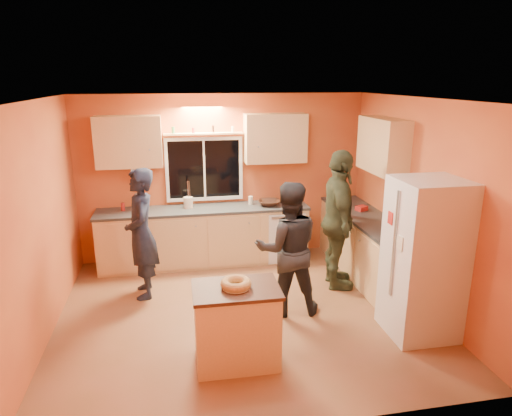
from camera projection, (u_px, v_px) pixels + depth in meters
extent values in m
plane|color=brown|center=(244.00, 312.00, 5.70)|extent=(4.50, 4.50, 0.00)
cube|color=orange|center=(223.00, 178.00, 7.23)|extent=(4.50, 0.04, 2.60)
cube|color=orange|center=(286.00, 287.00, 3.45)|extent=(4.50, 0.04, 2.60)
cube|color=orange|center=(39.00, 224.00, 4.94)|extent=(0.04, 4.00, 2.60)
cube|color=orange|center=(420.00, 204.00, 5.74)|extent=(0.04, 4.00, 2.60)
cube|color=white|center=(243.00, 99.00, 4.98)|extent=(4.50, 4.00, 0.02)
cube|color=black|center=(204.00, 169.00, 7.12)|extent=(1.10, 0.02, 0.90)
cube|color=white|center=(204.00, 169.00, 7.11)|extent=(1.20, 0.04, 1.00)
cube|color=tan|center=(129.00, 142.00, 6.65)|extent=(0.95, 0.33, 0.75)
cube|color=tan|center=(275.00, 138.00, 7.05)|extent=(0.95, 0.33, 0.75)
cube|color=tan|center=(383.00, 145.00, 6.30)|extent=(0.33, 1.00, 0.75)
cylinder|color=silver|center=(141.00, 173.00, 6.69)|extent=(0.27, 0.12, 0.12)
cube|color=tan|center=(205.00, 237.00, 7.13)|extent=(3.20, 0.60, 0.86)
cube|color=#282B2D|center=(204.00, 209.00, 7.00)|extent=(3.24, 0.62, 0.04)
cube|color=tan|center=(344.00, 228.00, 7.54)|extent=(0.60, 0.60, 0.86)
cube|color=#282B2D|center=(345.00, 202.00, 7.41)|extent=(0.62, 0.62, 0.04)
cube|color=tan|center=(375.00, 255.00, 6.40)|extent=(0.60, 1.80, 0.86)
cube|color=#282B2D|center=(378.00, 224.00, 6.28)|extent=(0.62, 1.84, 0.04)
cube|color=silver|center=(424.00, 259.00, 5.03)|extent=(0.72, 0.70, 1.80)
cube|color=tan|center=(237.00, 327.00, 4.61)|extent=(0.83, 0.56, 0.81)
cube|color=black|center=(236.00, 289.00, 4.50)|extent=(0.87, 0.60, 0.04)
torus|color=#B37C49|center=(236.00, 284.00, 4.48)|extent=(0.31, 0.31, 0.09)
imported|color=black|center=(141.00, 234.00, 5.95)|extent=(0.47, 0.67, 1.73)
imported|color=black|center=(288.00, 249.00, 5.52)|extent=(0.85, 0.69, 1.66)
imported|color=#2C321F|center=(338.00, 220.00, 6.18)|extent=(0.66, 1.19, 1.93)
imported|color=black|center=(269.00, 203.00, 7.13)|extent=(0.41, 0.41, 0.08)
cylinder|color=beige|center=(188.00, 203.00, 6.98)|extent=(0.14, 0.14, 0.17)
imported|color=gray|center=(396.00, 222.00, 5.82)|extent=(0.32, 0.29, 0.31)
cube|color=#B3201B|center=(361.00, 208.00, 6.86)|extent=(0.20, 0.18, 0.07)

